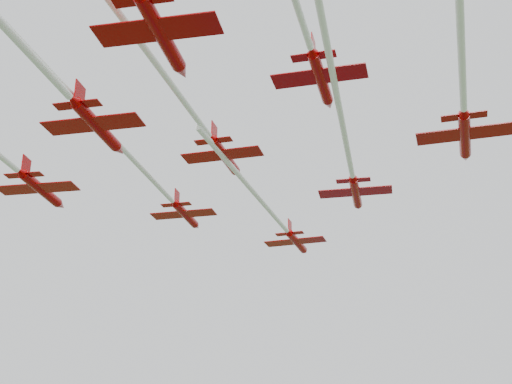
% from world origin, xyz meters
% --- Properties ---
extents(jet_lead, '(8.77, 43.44, 2.58)m').
position_xyz_m(jet_lead, '(-1.69, 19.02, 54.95)').
color(jet_lead, '#A40001').
extents(jet_row2_left, '(7.88, 51.85, 2.36)m').
position_xyz_m(jet_row2_left, '(-12.07, -2.81, 53.52)').
color(jet_row2_left, '#A40001').
extents(jet_row2_right, '(8.34, 42.97, 2.51)m').
position_xyz_m(jet_row2_right, '(9.02, 0.19, 54.37)').
color(jet_row2_right, '#A40001').
extents(jet_row3_mid, '(8.55, 65.95, 2.54)m').
position_xyz_m(jet_row3_mid, '(-4.98, -19.82, 55.33)').
color(jet_row3_mid, '#A40001').
extents(jet_row3_right, '(9.40, 53.34, 2.77)m').
position_xyz_m(jet_row3_right, '(19.57, -14.59, 54.95)').
color(jet_row3_right, '#A40001').
extents(jet_row4_left, '(8.84, 47.41, 2.65)m').
position_xyz_m(jet_row4_left, '(-11.99, -26.26, 52.54)').
color(jet_row4_left, '#A40001').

